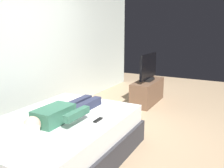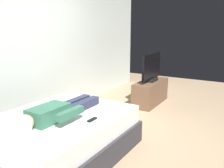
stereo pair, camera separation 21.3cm
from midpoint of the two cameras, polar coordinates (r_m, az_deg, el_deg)
ground_plane at (r=3.60m, az=2.91°, el=-13.18°), size 10.00×10.00×0.00m
back_wall at (r=4.57m, az=-13.58°, el=10.32°), size 6.40×0.10×2.80m
bed at (r=3.08m, az=-11.69°, el=-12.78°), size 2.04×1.45×0.54m
pillow at (r=2.53m, az=-23.06°, el=-11.13°), size 0.48×0.34×0.12m
person at (r=2.93m, az=-10.94°, el=-6.51°), size 1.26×0.46×0.18m
remote at (r=2.83m, az=-2.62°, el=-8.57°), size 0.15×0.04×0.02m
tv_stand at (r=5.23m, az=10.41°, el=-1.99°), size 1.10×0.40×0.50m
tv at (r=5.12m, az=10.66°, el=3.80°), size 0.88×0.20×0.59m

